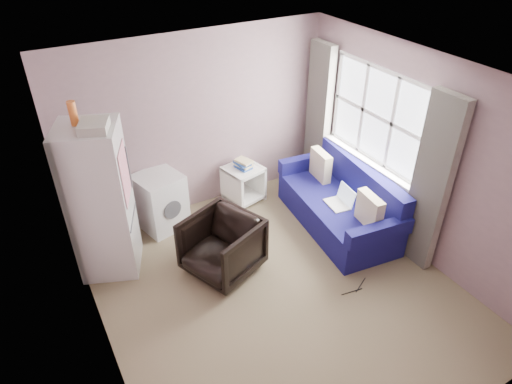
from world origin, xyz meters
TOP-DOWN VIEW (x-y plane):
  - room at (0.02, 0.01)m, footprint 3.84×4.24m
  - armchair at (-0.40, 0.62)m, footprint 0.97×1.00m
  - fridge at (-1.54, 1.37)m, footprint 0.84×0.84m
  - washing_machine at (-0.73, 1.84)m, footprint 0.68×0.68m
  - side_table at (0.54, 1.85)m, footprint 0.59×0.59m
  - sofa at (1.42, 0.66)m, footprint 1.10×2.04m
  - window_dressing at (1.78, 0.70)m, footprint 0.17×2.62m
  - floor_cables at (0.81, -0.45)m, footprint 0.42×0.13m

SIDE VIEW (x-z plane):
  - floor_cables at x=0.81m, z-range 0.00..0.01m
  - side_table at x=0.54m, z-range -0.02..0.65m
  - sofa at x=1.42m, z-range -0.12..0.75m
  - armchair at x=-0.40m, z-range 0.00..0.81m
  - washing_machine at x=-0.73m, z-range 0.02..0.81m
  - fridge at x=-1.54m, z-range -0.11..2.02m
  - window_dressing at x=1.78m, z-range 0.02..2.20m
  - room at x=0.02m, z-range -0.02..2.52m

